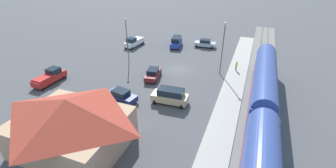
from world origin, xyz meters
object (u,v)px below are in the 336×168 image
pickup_white (134,42)px  light_pole_near_platform (223,43)px  station_building (71,123)px  sedan_maroon (153,74)px  pedestrian_on_platform (236,65)px  passenger_train (262,123)px  pickup_red (50,77)px  light_pole_lot_center (127,35)px  sedan_navy (121,96)px  suv_blue (176,42)px  suv_tan (170,96)px  sedan_silver (205,43)px

pickup_white → light_pole_near_platform: 22.17m
station_building → light_pole_near_platform: (-11.20, -22.80, 2.47)m
pickup_white → sedan_maroon: (-10.47, 12.94, -0.15)m
pedestrian_on_platform → light_pole_near_platform: 5.20m
passenger_train → station_building: station_building is taller
sedan_maroon → pickup_red: bearing=26.2°
sedan_maroon → light_pole_lot_center: (7.18, -4.67, 4.29)m
sedan_navy → suv_blue: suv_blue is taller
station_building → light_pole_lot_center: 22.77m
sedan_navy → light_pole_lot_center: bearing=-64.8°
station_building → light_pole_near_platform: size_ratio=1.27×
pedestrian_on_platform → suv_tan: suv_tan is taller
pedestrian_on_platform → pickup_red: bearing=28.4°
station_building → sedan_maroon: station_building is taller
sedan_navy → suv_blue: (0.31, -23.85, 0.27)m
sedan_navy → light_pole_near_platform: (-11.23, -13.46, 4.62)m
passenger_train → pickup_white: size_ratio=6.87×
station_building → pedestrian_on_platform: station_building is taller
sedan_navy → suv_blue: bearing=-89.3°
pedestrian_on_platform → pickup_red: pickup_red is taller
light_pole_near_platform → light_pole_lot_center: size_ratio=1.07×
sedan_navy → sedan_silver: (-5.72, -25.90, 0.00)m
pedestrian_on_platform → sedan_navy: bearing=48.2°
sedan_maroon → light_pole_lot_center: bearing=-33.1°
passenger_train → pedestrian_on_platform: size_ratio=22.50×
station_building → sedan_navy: station_building is taller
light_pole_lot_center → sedan_maroon: bearing=146.9°
passenger_train → light_pole_lot_center: bearing=-31.8°
light_pole_near_platform → light_pole_lot_center: bearing=3.1°
suv_blue → suv_tan: bearing=107.2°
station_building → sedan_maroon: (-1.24, -17.21, -2.15)m
pickup_red → suv_blue: bearing=-119.4°
sedan_maroon → suv_blue: suv_blue is taller
pickup_white → sedan_maroon: bearing=129.0°
pedestrian_on_platform → station_building: bearing=61.0°
sedan_navy → suv_blue: 23.85m
station_building → pickup_white: (9.23, -30.14, -2.00)m
pickup_red → light_pole_lot_center: (-7.43, -11.87, 4.14)m
station_building → suv_tan: (-6.46, -11.31, -1.88)m
sedan_navy → light_pole_near_platform: 18.12m
passenger_train → suv_blue: passenger_train is taller
station_building → sedan_maroon: 17.38m
pickup_red → sedan_maroon: bearing=-153.8°
pickup_red → sedan_maroon: pickup_red is taller
sedan_maroon → light_pole_near_platform: 12.32m
light_pole_lot_center → passenger_train: bearing=148.2°
station_building → suv_blue: bearing=-89.4°
passenger_train → station_building: (18.00, 7.05, 0.17)m
station_building → pedestrian_on_platform: 28.20m
sedan_maroon → pedestrian_on_platform: bearing=-149.1°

